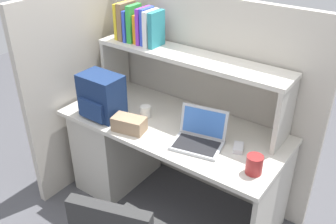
{
  "coord_description": "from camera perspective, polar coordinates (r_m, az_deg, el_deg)",
  "views": [
    {
      "loc": [
        1.28,
        -1.82,
        2.1
      ],
      "look_at": [
        0.0,
        -0.05,
        0.85
      ],
      "focal_mm": 40.15,
      "sensor_mm": 36.0,
      "label": 1
    }
  ],
  "objects": [
    {
      "name": "ground_plane",
      "position": [
        3.06,
        0.56,
        -13.56
      ],
      "size": [
        8.0,
        8.0,
        0.0
      ],
      "primitive_type": "plane",
      "color": "#4C4C51"
    },
    {
      "name": "desk",
      "position": [
        3.0,
        -5.5,
        -4.86
      ],
      "size": [
        1.6,
        0.7,
        0.73
      ],
      "color": "beige",
      "rests_on": "ground_plane"
    },
    {
      "name": "cubicle_partition_rear",
      "position": [
        2.87,
        5.03,
        2.15
      ],
      "size": [
        1.84,
        0.05,
        1.55
      ],
      "primitive_type": "cube",
      "color": "#BCB5A8",
      "rests_on": "ground_plane"
    },
    {
      "name": "cubicle_partition_left",
      "position": [
        3.07,
        -12.99,
        3.39
      ],
      "size": [
        0.05,
        1.06,
        1.55
      ],
      "primitive_type": "cube",
      "color": "#BCB5A8",
      "rests_on": "ground_plane"
    },
    {
      "name": "overhead_hutch",
      "position": [
        2.6,
        3.24,
        6.67
      ],
      "size": [
        1.44,
        0.28,
        0.45
      ],
      "color": "#BCB7AC",
      "rests_on": "desk"
    },
    {
      "name": "reference_books_on_shelf",
      "position": [
        2.77,
        -4.49,
        13.05
      ],
      "size": [
        0.36,
        0.18,
        0.27
      ],
      "color": "yellow",
      "rests_on": "overhead_hutch"
    },
    {
      "name": "laptop",
      "position": [
        2.4,
        4.79,
        -3.75
      ],
      "size": [
        0.36,
        0.31,
        0.22
      ],
      "color": "#B7BABF",
      "rests_on": "desk"
    },
    {
      "name": "backpack",
      "position": [
        2.69,
        -10.1,
        2.34
      ],
      "size": [
        0.3,
        0.23,
        0.31
      ],
      "color": "navy",
      "rests_on": "desk"
    },
    {
      "name": "computer_mouse",
      "position": [
        2.39,
        10.62,
        -5.36
      ],
      "size": [
        0.09,
        0.12,
        0.03
      ],
      "primitive_type": "cube",
      "rotation": [
        0.0,
        0.0,
        0.37
      ],
      "color": "silver",
      "rests_on": "desk"
    },
    {
      "name": "paper_cup",
      "position": [
        2.69,
        -3.44,
        0.07
      ],
      "size": [
        0.08,
        0.08,
        0.09
      ],
      "primitive_type": "cylinder",
      "color": "white",
      "rests_on": "desk"
    },
    {
      "name": "tissue_box",
      "position": [
        2.53,
        -5.92,
        -1.83
      ],
      "size": [
        0.24,
        0.16,
        0.1
      ],
      "primitive_type": "cube",
      "rotation": [
        0.0,
        0.0,
        0.21
      ],
      "color": "#9E7F60",
      "rests_on": "desk"
    },
    {
      "name": "snack_canister",
      "position": [
        2.2,
        12.96,
        -7.79
      ],
      "size": [
        0.1,
        0.1,
        0.11
      ],
      "primitive_type": "cylinder",
      "color": "maroon",
      "rests_on": "desk"
    }
  ]
}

